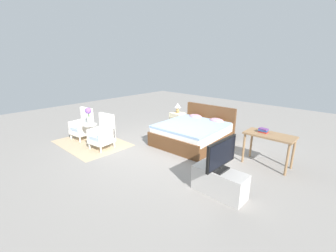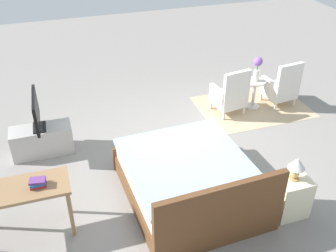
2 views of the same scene
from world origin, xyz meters
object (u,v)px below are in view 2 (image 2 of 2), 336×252
bed (190,182)px  tv_stand (42,140)px  flower_vase (257,66)px  book_stack (38,183)px  side_table (254,91)px  table_lamp (297,166)px  tv_flatscreen (36,112)px  armchair_by_window_right (230,95)px  vanity_desk (26,194)px  nightstand (290,196)px  armchair_by_window_left (282,87)px

bed → tv_stand: 2.60m
flower_vase → book_stack: bearing=26.9°
side_table → table_lamp: table_lamp is taller
tv_flatscreen → armchair_by_window_right: bearing=-176.3°
armchair_by_window_right → side_table: 0.55m
vanity_desk → bed: bearing=179.0°
bed → armchair_by_window_right: bearing=-128.0°
bed → book_stack: size_ratio=10.01×
armchair_by_window_right → tv_stand: size_ratio=0.96×
flower_vase → table_lamp: bearing=71.0°
side_table → table_lamp: bearing=71.0°
flower_vase → tv_stand: flower_vase is taller
nightstand → tv_flatscreen: (3.07, -2.43, 0.48)m
tv_stand → tv_flatscreen: tv_flatscreen is taller
table_lamp → vanity_desk: 3.35m
side_table → book_stack: 4.56m
vanity_desk → book_stack: 0.23m
bed → tv_stand: (1.89, -1.78, -0.06)m
bed → nightstand: 1.34m
armchair_by_window_right → vanity_desk: 4.16m
tv_flatscreen → vanity_desk: 1.75m
armchair_by_window_left → nightstand: size_ratio=1.59×
table_lamp → armchair_by_window_left: bearing=-119.4°
vanity_desk → tv_stand: bearing=-96.8°
bed → flower_vase: size_ratio=4.30×
armchair_by_window_left → vanity_desk: bearing=22.4°
bed → tv_stand: bed is taller
side_table → vanity_desk: bearing=25.7°
book_stack → table_lamp: bearing=167.9°
armchair_by_window_right → book_stack: size_ratio=4.49×
side_table → flower_vase: (0.00, 0.00, 0.51)m
side_table → tv_flatscreen: bearing=4.1°
armchair_by_window_left → tv_stand: 4.56m
vanity_desk → nightstand: bearing=168.1°
table_lamp → tv_stand: bearing=-38.4°
bed → nightstand: bed is taller
armchair_by_window_right → flower_vase: 0.73m
side_table → book_stack: book_stack is taller
armchair_by_window_left → side_table: bearing=-6.7°
flower_vase → book_stack: 4.54m
tv_flatscreen → vanity_desk: size_ratio=0.81×
vanity_desk → book_stack: (-0.16, 0.03, 0.16)m
side_table → tv_stand: side_table is taller
vanity_desk → armchair_by_window_left: bearing=-157.6°
flower_vase → table_lamp: 2.87m
bed → tv_stand: bearing=-43.2°
side_table → tv_flatscreen: 4.03m
armchair_by_window_right → bed: bearing=52.0°
armchair_by_window_right → vanity_desk: armchair_by_window_right is taller
tv_flatscreen → vanity_desk: tv_flatscreen is taller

